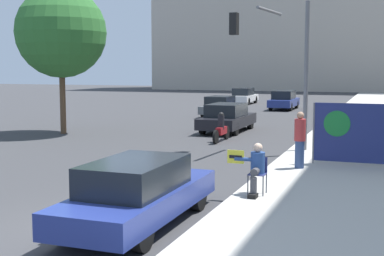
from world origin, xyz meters
name	(u,v)px	position (x,y,z in m)	size (l,w,h in m)	color
ground_plane	(90,228)	(0.00, 0.00, 0.00)	(160.00, 160.00, 0.00)	#38383A
sidewalk_curb	(356,140)	(4.27, 15.00, 0.08)	(4.38, 90.00, 0.17)	#B7B2A8
seated_protester	(256,167)	(2.60, 3.28, 0.84)	(0.94, 0.77, 1.24)	#474C56
jogger_on_sidewalk	(300,139)	(3.05, 7.09, 1.05)	(0.34, 0.34, 1.72)	#334775
protest_banner	(355,133)	(4.58, 8.07, 1.20)	(2.61, 0.06, 1.94)	slate
traffic_light_pole	(277,50)	(1.57, 10.90, 3.85)	(3.07, 2.84, 5.44)	slate
parked_car_curbside	(138,192)	(0.83, 0.50, 0.69)	(1.71, 4.72, 1.37)	navy
car_on_road_nearest	(227,118)	(-2.08, 16.73, 0.71)	(1.86, 4.77, 1.42)	black
car_on_road_midblock	(220,106)	(-4.88, 24.63, 0.69)	(1.74, 4.17, 1.36)	#565B60
car_on_road_distant	(284,100)	(-2.06, 32.09, 0.73)	(1.71, 4.57, 1.47)	navy
car_on_road_far_lane	(244,96)	(-6.63, 37.28, 0.72)	(1.71, 4.40, 1.43)	white
motorcycle_on_road	(221,129)	(-1.27, 13.05, 0.55)	(0.28, 2.21, 1.29)	maroon
street_tree_near_curb	(61,33)	(-9.39, 13.17, 4.89)	(4.36, 4.36, 7.08)	brown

